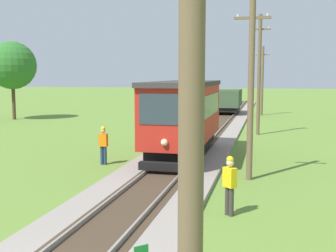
% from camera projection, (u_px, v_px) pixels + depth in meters
% --- Properties ---
extents(red_tram, '(2.60, 8.54, 4.79)m').
position_uv_depth(red_tram, '(184.00, 115.00, 20.91)').
color(red_tram, red).
rests_on(red_tram, rail_right).
extents(freight_car, '(2.40, 5.20, 2.31)m').
position_uv_depth(freight_car, '(228.00, 100.00, 43.84)').
color(freight_car, '#384C33').
rests_on(freight_car, rail_right).
extents(utility_pole_foreground, '(1.40, 0.29, 7.66)m').
position_uv_depth(utility_pole_foreground, '(191.00, 97.00, 3.87)').
color(utility_pole_foreground, brown).
rests_on(utility_pole_foreground, ground).
extents(utility_pole_near_tram, '(1.40, 0.28, 7.13)m').
position_uv_depth(utility_pole_near_tram, '(251.00, 87.00, 16.54)').
color(utility_pole_near_tram, brown).
rests_on(utility_pole_near_tram, ground).
extents(utility_pole_mid, '(1.40, 0.63, 8.15)m').
position_uv_depth(utility_pole_mid, '(259.00, 74.00, 29.10)').
color(utility_pole_mid, brown).
rests_on(utility_pole_mid, ground).
extents(utility_pole_far, '(1.40, 0.59, 6.98)m').
position_uv_depth(utility_pole_far, '(262.00, 80.00, 43.52)').
color(utility_pole_far, brown).
rests_on(utility_pole_far, ground).
extents(gravel_pile, '(2.82, 2.82, 1.17)m').
position_uv_depth(gravel_pile, '(187.00, 107.00, 48.03)').
color(gravel_pile, '#9E998E').
rests_on(gravel_pile, ground).
extents(track_worker, '(0.44, 0.43, 1.78)m').
position_uv_depth(track_worker, '(230.00, 183.00, 12.55)').
color(track_worker, '#38332D').
rests_on(track_worker, ground).
extents(second_worker, '(0.38, 0.24, 1.78)m').
position_uv_depth(second_worker, '(103.00, 144.00, 19.73)').
color(second_worker, navy).
rests_on(second_worker, ground).
extents(tree_left_far, '(4.38, 4.38, 7.18)m').
position_uv_depth(tree_left_far, '(12.00, 65.00, 39.35)').
color(tree_left_far, '#4C3823').
rests_on(tree_left_far, ground).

